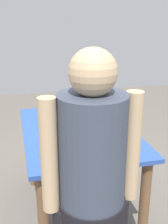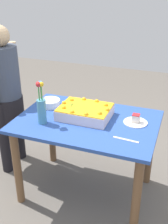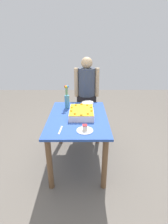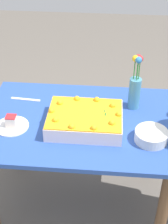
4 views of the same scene
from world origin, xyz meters
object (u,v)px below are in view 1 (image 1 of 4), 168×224
Objects in this scene: fruit_bowl at (70,152)px; serving_plate_with_slice at (57,111)px; sheet_cake at (72,125)px; cake_knife at (90,111)px; person_standing at (92,188)px; flower_vase at (115,124)px.

serving_plate_with_slice is at bearing 176.33° from fruit_bowl.
serving_plate_with_slice is (-0.43, -0.04, -0.03)m from sheet_cake.
cake_knife is at bearing 149.12° from sheet_cake.
person_standing reaches higher than cake_knife.
fruit_bowl is 0.13× the size of person_standing.
fruit_bowl is (0.38, -0.10, -0.02)m from sheet_cake.
sheet_cake is 0.49m from cake_knife.
person_standing is at bearing -29.18° from flower_vase.
person_standing reaches higher than flower_vase.
sheet_cake reaches higher than fruit_bowl.
sheet_cake is 0.40m from fruit_bowl.
person_standing is (0.48, 0.01, 0.05)m from fruit_bowl.
serving_plate_with_slice is 0.54× the size of flower_vase.
person_standing is at bearing -10.10° from cake_knife.
person_standing is (1.29, -0.04, 0.06)m from serving_plate_with_slice.
cake_knife is (0.01, 0.29, -0.02)m from serving_plate_with_slice.
flower_vase is at bearing 2.91° from cake_knife.
serving_plate_with_slice is 1.06× the size of fruit_bowl.
cake_knife is at bearing 156.65° from fruit_bowl.
cake_knife is (-0.42, 0.25, -0.05)m from sheet_cake.
flower_vase is at bearing 37.76° from sheet_cake.
serving_plate_with_slice is 0.30m from cake_knife.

